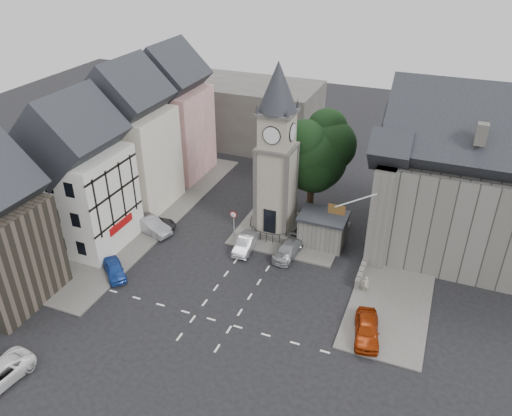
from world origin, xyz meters
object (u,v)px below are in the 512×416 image
at_px(stone_shelter, 323,229).
at_px(car_east_red, 367,329).
at_px(car_west_blue, 114,269).
at_px(clock_tower, 277,153).
at_px(pedestrian, 365,284).

distance_m(stone_shelter, car_east_red, 12.19).
relative_size(stone_shelter, car_west_blue, 1.20).
height_order(clock_tower, pedestrian, clock_tower).
bearing_deg(car_east_red, clock_tower, 123.69).
distance_m(car_west_blue, pedestrian, 20.75).
xyz_separation_m(stone_shelter, car_east_red, (6.14, -10.50, -0.82)).
relative_size(clock_tower, pedestrian, 10.73).
height_order(stone_shelter, car_east_red, stone_shelter).
bearing_deg(clock_tower, pedestrian, -31.27).
xyz_separation_m(clock_tower, pedestrian, (9.87, -5.99, -7.36)).
bearing_deg(clock_tower, car_east_red, -45.13).
xyz_separation_m(clock_tower, stone_shelter, (4.80, -0.49, -6.57)).
distance_m(clock_tower, stone_shelter, 8.15).
bearing_deg(pedestrian, car_east_red, 81.79).
relative_size(car_east_red, pedestrian, 2.82).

